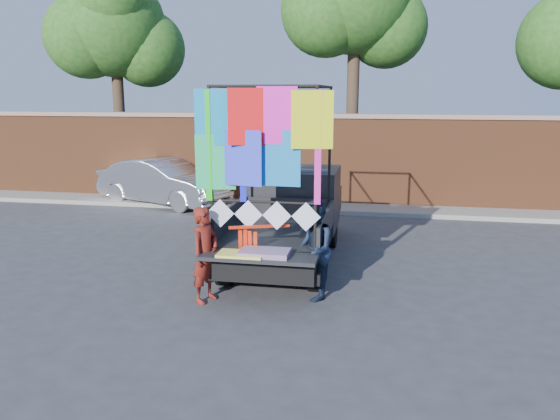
% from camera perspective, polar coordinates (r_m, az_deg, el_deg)
% --- Properties ---
extents(ground, '(90.00, 90.00, 0.00)m').
position_cam_1_polar(ground, '(9.25, -2.09, -8.02)').
color(ground, '#38383A').
rests_on(ground, ground).
extents(brick_wall, '(30.00, 0.45, 2.61)m').
position_cam_1_polar(brick_wall, '(15.70, 3.51, 5.34)').
color(brick_wall, brown).
rests_on(brick_wall, ground).
extents(curb, '(30.00, 1.20, 0.12)m').
position_cam_1_polar(curb, '(15.22, 3.12, 0.30)').
color(curb, gray).
rests_on(curb, ground).
extents(tree_left, '(4.20, 3.30, 7.05)m').
position_cam_1_polar(tree_left, '(18.69, -16.98, 17.60)').
color(tree_left, '#38281C').
rests_on(tree_left, ground).
extents(tree_mid, '(4.20, 3.30, 7.73)m').
position_cam_1_polar(tree_mid, '(16.80, 7.92, 20.66)').
color(tree_mid, '#38281C').
rests_on(tree_mid, ground).
extents(pickup_truck, '(2.09, 5.25, 3.31)m').
position_cam_1_polar(pickup_truck, '(10.95, 1.11, -0.27)').
color(pickup_truck, black).
rests_on(pickup_truck, ground).
extents(sedan, '(4.29, 2.72, 1.33)m').
position_cam_1_polar(sedan, '(16.12, -12.13, 2.91)').
color(sedan, silver).
rests_on(sedan, ground).
extents(woman, '(0.52, 0.64, 1.50)m').
position_cam_1_polar(woman, '(8.50, -7.82, -4.66)').
color(woman, maroon).
rests_on(woman, ground).
extents(man, '(0.74, 0.87, 1.59)m').
position_cam_1_polar(man, '(8.53, 3.47, -4.19)').
color(man, '#162238').
rests_on(man, ground).
extents(streamer_bundle, '(0.90, 0.37, 0.65)m').
position_cam_1_polar(streamer_bundle, '(8.43, -2.88, -2.97)').
color(streamer_bundle, red).
rests_on(streamer_bundle, ground).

